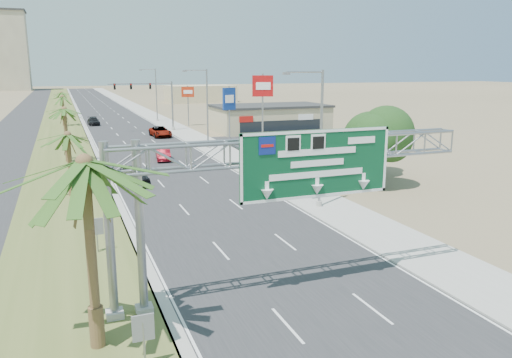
{
  "coord_description": "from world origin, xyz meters",
  "views": [
    {
      "loc": [
        -9.78,
        -9.57,
        10.11
      ],
      "look_at": [
        -0.18,
        15.16,
        4.2
      ],
      "focal_mm": 35.0,
      "sensor_mm": 36.0,
      "label": 1
    }
  ],
  "objects": [
    {
      "name": "streetlight_near",
      "position": [
        7.3,
        22.0,
        4.69
      ],
      "size": [
        3.27,
        0.44,
        10.0
      ],
      "color": "gray",
      "rests_on": "ground"
    },
    {
      "name": "car_mid_lane",
      "position": [
        0.43,
        45.52,
        0.71
      ],
      "size": [
        2.04,
        4.47,
        1.42
      ],
      "primitive_type": "imported",
      "rotation": [
        0.0,
        0.0,
        -0.13
      ],
      "color": "maroon",
      "rests_on": "ground"
    },
    {
      "name": "oak_far",
      "position": [
        18.0,
        30.0,
        3.82
      ],
      "size": [
        3.5,
        3.5,
        5.6
      ],
      "color": "brown",
      "rests_on": "ground"
    },
    {
      "name": "signal_mast",
      "position": [
        5.17,
        71.97,
        4.85
      ],
      "size": [
        10.28,
        0.71,
        8.0
      ],
      "color": "gray",
      "rests_on": "ground"
    },
    {
      "name": "car_right_lane",
      "position": [
        3.8,
        65.08,
        0.77
      ],
      "size": [
        2.78,
        5.63,
        1.54
      ],
      "primitive_type": "imported",
      "rotation": [
        0.0,
        0.0,
        0.04
      ],
      "color": "gray",
      "rests_on": "ground"
    },
    {
      "name": "median_signback_a",
      "position": [
        -7.8,
        6.0,
        1.45
      ],
      "size": [
        0.75,
        0.08,
        2.08
      ],
      "color": "gray",
      "rests_on": "ground"
    },
    {
      "name": "road",
      "position": [
        0.0,
        110.0,
        0.01
      ],
      "size": [
        12.0,
        300.0,
        0.02
      ],
      "primitive_type": "cube",
      "color": "#28282B",
      "rests_on": "ground"
    },
    {
      "name": "building_distant_right",
      "position": [
        30.0,
        140.0,
        2.5
      ],
      "size": [
        20.0,
        12.0,
        5.0
      ],
      "primitive_type": "cube",
      "color": "tan",
      "rests_on": "ground"
    },
    {
      "name": "opposing_road",
      "position": [
        -17.0,
        110.0,
        0.01
      ],
      "size": [
        8.0,
        300.0,
        0.02
      ],
      "primitive_type": "cube",
      "color": "#28282B",
      "rests_on": "ground"
    },
    {
      "name": "oak_near",
      "position": [
        15.0,
        26.0,
        4.53
      ],
      "size": [
        4.5,
        4.5,
        6.8
      ],
      "color": "brown",
      "rests_on": "ground"
    },
    {
      "name": "palm_row_f",
      "position": [
        -9.5,
        110.0,
        4.71
      ],
      "size": [
        3.99,
        3.99,
        5.75
      ],
      "color": "brown",
      "rests_on": "ground"
    },
    {
      "name": "palm_row_e",
      "position": [
        -9.5,
        85.0,
        5.09
      ],
      "size": [
        3.99,
        3.99,
        6.15
      ],
      "color": "brown",
      "rests_on": "ground"
    },
    {
      "name": "streetlight_mid",
      "position": [
        7.3,
        52.0,
        4.69
      ],
      "size": [
        3.27,
        0.44,
        10.0
      ],
      "color": "gray",
      "rests_on": "ground"
    },
    {
      "name": "palm_row_b",
      "position": [
        -9.5,
        32.0,
        4.9
      ],
      "size": [
        3.99,
        3.99,
        5.95
      ],
      "color": "brown",
      "rests_on": "ground"
    },
    {
      "name": "palm_near",
      "position": [
        -9.2,
        8.0,
        6.93
      ],
      "size": [
        5.7,
        5.7,
        8.35
      ],
      "color": "brown",
      "rests_on": "ground"
    },
    {
      "name": "median_signback_b",
      "position": [
        -8.5,
        18.0,
        1.45
      ],
      "size": [
        0.75,
        0.08,
        2.08
      ],
      "color": "gray",
      "rests_on": "ground"
    },
    {
      "name": "store_building",
      "position": [
        22.0,
        66.0,
        2.0
      ],
      "size": [
        18.0,
        10.0,
        4.0
      ],
      "primitive_type": "cube",
      "color": "tan",
      "rests_on": "ground"
    },
    {
      "name": "pole_sign_red_near",
      "position": [
        12.04,
        44.49,
        7.51
      ],
      "size": [
        2.36,
        1.09,
        9.5
      ],
      "color": "gray",
      "rests_on": "ground"
    },
    {
      "name": "pole_sign_red_far",
      "position": [
        11.19,
        77.66,
        5.55
      ],
      "size": [
        2.17,
        1.05,
        7.11
      ],
      "color": "gray",
      "rests_on": "ground"
    },
    {
      "name": "sidewalk_right",
      "position": [
        8.5,
        110.0,
        0.05
      ],
      "size": [
        4.0,
        300.0,
        0.1
      ],
      "primitive_type": "cube",
      "color": "#9E9B93",
      "rests_on": "ground"
    },
    {
      "name": "car_left_lane",
      "position": [
        -4.22,
        34.58,
        0.82
      ],
      "size": [
        2.44,
        5.0,
        1.64
      ],
      "primitive_type": "imported",
      "rotation": [
        0.0,
        0.0,
        0.11
      ],
      "color": "black",
      "rests_on": "ground"
    },
    {
      "name": "tower_distant",
      "position": [
        -32.0,
        250.0,
        17.5
      ],
      "size": [
        20.0,
        16.0,
        35.0
      ],
      "primitive_type": "cube",
      "color": "tan",
      "rests_on": "ground"
    },
    {
      "name": "pole_sign_blue",
      "position": [
        11.72,
        55.96,
        5.7
      ],
      "size": [
        2.0,
        0.89,
        7.7
      ],
      "color": "gray",
      "rests_on": "ground"
    },
    {
      "name": "median_grass",
      "position": [
        -10.0,
        110.0,
        0.06
      ],
      "size": [
        7.0,
        300.0,
        0.12
      ],
      "primitive_type": "cube",
      "color": "#4E5927",
      "rests_on": "ground"
    },
    {
      "name": "palm_row_d",
      "position": [
        -9.5,
        66.0,
        4.42
      ],
      "size": [
        3.99,
        3.99,
        5.45
      ],
      "color": "brown",
      "rests_on": "ground"
    },
    {
      "name": "car_far",
      "position": [
        -4.54,
        85.26,
        0.69
      ],
      "size": [
        2.09,
        4.79,
        1.37
      ],
      "primitive_type": "imported",
      "rotation": [
        0.0,
        0.0,
        0.04
      ],
      "color": "black",
      "rests_on": "ground"
    },
    {
      "name": "streetlight_far",
      "position": [
        7.3,
        88.0,
        4.69
      ],
      "size": [
        3.27,
        0.44,
        10.0
      ],
      "color": "gray",
      "rests_on": "ground"
    },
    {
      "name": "palm_row_c",
      "position": [
        -9.5,
        48.0,
        5.66
      ],
      "size": [
        3.99,
        3.99,
        6.75
      ],
      "color": "brown",
      "rests_on": "ground"
    },
    {
      "name": "sign_gantry",
      "position": [
        -1.06,
        9.93,
        6.06
      ],
      "size": [
        16.75,
        1.24,
        7.5
      ],
      "color": "gray",
      "rests_on": "ground"
    }
  ]
}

